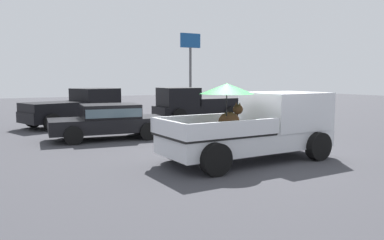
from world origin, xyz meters
The scene contains 6 objects.
ground_plane centered at (0.00, 0.00, 0.00)m, with size 80.00×80.00×0.00m, color #38383D.
pickup_truck_main centered at (0.44, 0.01, 0.98)m, with size 5.10×2.36×2.18m.
pickup_truck_red centered at (3.87, 9.97, 0.87)m, with size 4.84×2.24×1.80m.
pickup_truck_far centered at (-2.37, 10.50, 0.87)m, with size 5.12×3.27×1.80m.
parked_sedan_near centered at (-2.27, 5.71, 0.74)m, with size 4.47×2.35×1.33m.
motel_sign centered at (5.44, 13.33, 3.62)m, with size 1.40×0.16×5.14m.
Camera 1 is at (-6.59, -8.66, 2.33)m, focal length 36.24 mm.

